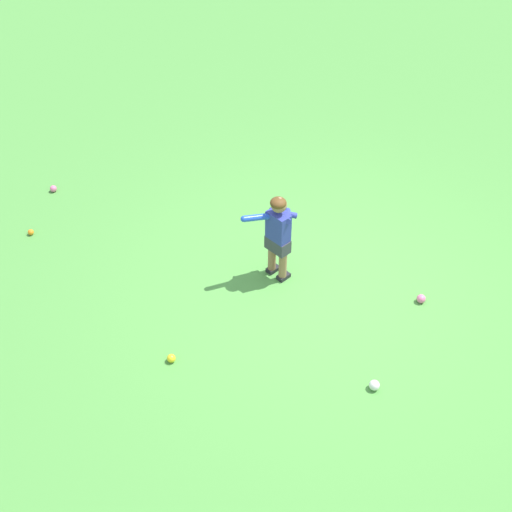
{
  "coord_description": "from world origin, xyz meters",
  "views": [
    {
      "loc": [
        -3.76,
        3.91,
        5.15
      ],
      "look_at": [
        0.47,
        0.63,
        0.45
      ],
      "focal_mm": 46.79,
      "sensor_mm": 36.0,
      "label": 1
    }
  ],
  "objects": [
    {
      "name": "play_ball_by_bucket",
      "position": [
        -0.82,
        -0.63,
        0.05
      ],
      "size": [
        0.1,
        0.1,
        0.1
      ],
      "primitive_type": "sphere",
      "color": "pink",
      "rests_on": "ground"
    },
    {
      "name": "child_batter",
      "position": [
        0.48,
        0.33,
        0.65
      ],
      "size": [
        0.36,
        0.61,
        1.08
      ],
      "color": "#232328",
      "rests_on": "ground"
    },
    {
      "name": "play_ball_midfield",
      "position": [
        -1.33,
        0.6,
        0.05
      ],
      "size": [
        0.1,
        0.1,
        0.1
      ],
      "primitive_type": "sphere",
      "color": "white",
      "rests_on": "ground"
    },
    {
      "name": "play_ball_far_left",
      "position": [
        3.53,
        1.63,
        0.04
      ],
      "size": [
        0.09,
        0.09,
        0.09
      ],
      "primitive_type": "sphere",
      "color": "pink",
      "rests_on": "ground"
    },
    {
      "name": "play_ball_near_batter",
      "position": [
        2.86,
        2.24,
        0.04
      ],
      "size": [
        0.07,
        0.07,
        0.07
      ],
      "primitive_type": "sphere",
      "color": "orange",
      "rests_on": "ground"
    },
    {
      "name": "ground_plane",
      "position": [
        0.0,
        0.0,
        0.0
      ],
      "size": [
        40.0,
        40.0,
        0.0
      ],
      "primitive_type": "plane",
      "color": "#519942"
    },
    {
      "name": "play_ball_behind_batter",
      "position": [
        0.14,
        1.95,
        0.04
      ],
      "size": [
        0.09,
        0.09,
        0.09
      ],
      "primitive_type": "sphere",
      "color": "yellow",
      "rests_on": "ground"
    }
  ]
}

